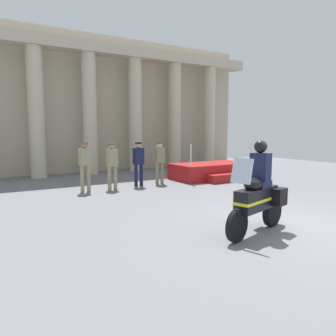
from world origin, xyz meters
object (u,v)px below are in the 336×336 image
reviewing_stand (212,171)px  officer_in_row_2 (138,160)px  officer_in_row_3 (159,159)px  officer_in_row_1 (112,162)px  motorcycle_with_rider (258,195)px  officer_in_row_0 (85,162)px

reviewing_stand → officer_in_row_2: size_ratio=2.04×
officer_in_row_2 → officer_in_row_3: 0.95m
officer_in_row_2 → officer_in_row_3: bearing=176.9°
officer_in_row_1 → officer_in_row_2: (1.08, 0.09, 0.01)m
reviewing_stand → motorcycle_with_rider: bearing=-121.6°
officer_in_row_1 → motorcycle_with_rider: 6.26m
reviewing_stand → officer_in_row_0: (-5.62, -0.18, 0.69)m
reviewing_stand → officer_in_row_1: size_ratio=2.06×
officer_in_row_0 → officer_in_row_3: 3.00m
motorcycle_with_rider → officer_in_row_0: bearing=-90.6°
reviewing_stand → officer_in_row_3: size_ratio=2.08×
reviewing_stand → officer_in_row_3: 2.71m
officer_in_row_3 → motorcycle_with_rider: (-1.32, -6.39, -0.16)m
reviewing_stand → motorcycle_with_rider: (-3.95, -6.42, 0.47)m
officer_in_row_0 → officer_in_row_2: (2.05, 0.07, -0.03)m
reviewing_stand → officer_in_row_2: 3.64m
reviewing_stand → motorcycle_with_rider: size_ratio=1.65×
reviewing_stand → officer_in_row_2: bearing=-178.3°
reviewing_stand → officer_in_row_0: size_ratio=1.98×
officer_in_row_3 → officer_in_row_2: bearing=-3.1°
reviewing_stand → officer_in_row_1: officer_in_row_1 is taller
reviewing_stand → officer_in_row_3: bearing=-179.5°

